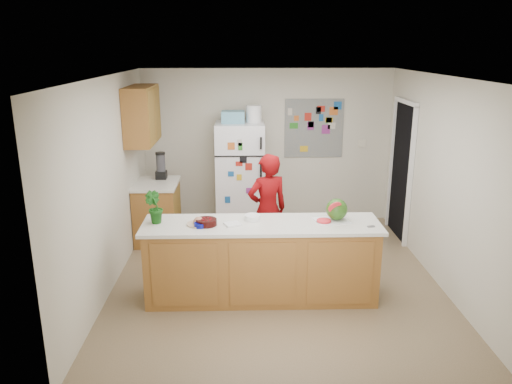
{
  "coord_description": "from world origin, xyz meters",
  "views": [
    {
      "loc": [
        -0.4,
        -5.77,
        2.83
      ],
      "look_at": [
        -0.24,
        0.2,
        1.08
      ],
      "focal_mm": 35.0,
      "sensor_mm": 36.0,
      "label": 1
    }
  ],
  "objects_px": {
    "person": "(268,210)",
    "cherry_bowl": "(206,222)",
    "refrigerator": "(240,176)",
    "watermelon": "(337,209)"
  },
  "relations": [
    {
      "from": "person",
      "to": "watermelon",
      "type": "distance_m",
      "value": 1.19
    },
    {
      "from": "person",
      "to": "cherry_bowl",
      "type": "relative_size",
      "value": 6.55
    },
    {
      "from": "person",
      "to": "cherry_bowl",
      "type": "distance_m",
      "value": 1.25
    },
    {
      "from": "refrigerator",
      "to": "cherry_bowl",
      "type": "bearing_deg",
      "value": -98.54
    },
    {
      "from": "refrigerator",
      "to": "watermelon",
      "type": "xyz_separation_m",
      "value": [
        1.11,
        -2.31,
        0.2
      ]
    },
    {
      "from": "watermelon",
      "to": "cherry_bowl",
      "type": "bearing_deg",
      "value": -175.52
    },
    {
      "from": "watermelon",
      "to": "person",
      "type": "bearing_deg",
      "value": 130.16
    },
    {
      "from": "refrigerator",
      "to": "person",
      "type": "height_order",
      "value": "refrigerator"
    },
    {
      "from": "cherry_bowl",
      "to": "person",
      "type": "bearing_deg",
      "value": 53.73
    },
    {
      "from": "person",
      "to": "watermelon",
      "type": "bearing_deg",
      "value": 109.64
    }
  ]
}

